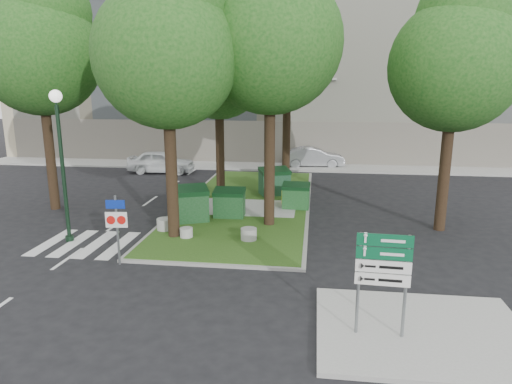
% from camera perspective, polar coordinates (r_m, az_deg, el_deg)
% --- Properties ---
extents(ground, '(120.00, 120.00, 0.00)m').
position_cam_1_polar(ground, '(15.44, -7.60, -9.03)').
color(ground, black).
rests_on(ground, ground).
extents(median_island, '(6.00, 16.00, 0.12)m').
position_cam_1_polar(median_island, '(22.77, -1.22, -1.40)').
color(median_island, '#244D16').
rests_on(median_island, ground).
extents(median_kerb, '(6.30, 16.30, 0.10)m').
position_cam_1_polar(median_kerb, '(22.77, -1.22, -1.42)').
color(median_kerb, gray).
rests_on(median_kerb, ground).
extents(sidewalk_corner, '(5.00, 4.00, 0.12)m').
position_cam_1_polar(sidewalk_corner, '(12.08, 20.05, -16.14)').
color(sidewalk_corner, '#999993').
rests_on(sidewalk_corner, ground).
extents(building_sidewalk, '(42.00, 3.00, 0.12)m').
position_cam_1_polar(building_sidewalk, '(33.00, 0.66, 3.22)').
color(building_sidewalk, '#999993').
rests_on(building_sidewalk, ground).
extents(zebra_crossing, '(5.00, 3.00, 0.01)m').
position_cam_1_polar(zebra_crossing, '(18.01, -18.02, -6.26)').
color(zebra_crossing, silver).
rests_on(zebra_crossing, ground).
extents(apartment_building, '(41.00, 12.00, 16.00)m').
position_cam_1_polar(apartment_building, '(40.01, 2.01, 16.39)').
color(apartment_building, tan).
rests_on(apartment_building, ground).
extents(tree_median_near_left, '(5.20, 5.20, 10.53)m').
position_cam_1_polar(tree_median_near_left, '(17.21, -10.86, 18.01)').
color(tree_median_near_left, black).
rests_on(tree_median_near_left, ground).
extents(tree_median_near_right, '(5.60, 5.60, 11.46)m').
position_cam_1_polar(tree_median_near_right, '(18.53, 2.12, 19.95)').
color(tree_median_near_right, black).
rests_on(tree_median_near_right, ground).
extents(tree_median_mid, '(4.80, 4.80, 9.99)m').
position_cam_1_polar(tree_median_mid, '(23.34, -4.47, 16.07)').
color(tree_median_mid, black).
rests_on(tree_median_mid, ground).
extents(tree_median_far, '(5.80, 5.80, 11.93)m').
position_cam_1_polar(tree_median_far, '(25.99, 4.23, 18.75)').
color(tree_median_far, black).
rests_on(tree_median_far, ground).
extents(tree_street_left, '(5.40, 5.40, 11.00)m').
position_cam_1_polar(tree_street_left, '(23.37, -25.29, 16.54)').
color(tree_street_left, black).
rests_on(tree_street_left, ground).
extents(tree_street_right, '(5.00, 5.00, 10.06)m').
position_cam_1_polar(tree_street_right, '(19.58, 23.93, 15.57)').
color(tree_street_right, black).
rests_on(tree_street_right, ground).
extents(dumpster_a, '(1.95, 1.69, 1.52)m').
position_cam_1_polar(dumpster_a, '(19.72, -8.39, -1.50)').
color(dumpster_a, '#0F3815').
rests_on(dumpster_a, median_island).
extents(dumpster_b, '(1.39, 0.99, 1.27)m').
position_cam_1_polar(dumpster_b, '(20.19, -3.35, -1.37)').
color(dumpster_b, '#113D18').
rests_on(dumpster_b, median_island).
extents(dumpster_c, '(1.85, 1.59, 1.44)m').
position_cam_1_polar(dumpster_c, '(24.22, 2.32, 1.32)').
color(dumpster_c, '#10371F').
rests_on(dumpster_c, median_island).
extents(dumpster_d, '(1.33, 0.96, 1.20)m').
position_cam_1_polar(dumpster_d, '(21.64, 5.03, -0.49)').
color(dumpster_d, '#16491C').
rests_on(dumpster_d, median_island).
extents(bollard_left, '(0.64, 0.64, 0.45)m').
position_cam_1_polar(bollard_left, '(18.79, -11.33, -3.95)').
color(bollard_left, '#999994').
rests_on(bollard_left, median_island).
extents(bollard_right, '(0.61, 0.61, 0.43)m').
position_cam_1_polar(bollard_right, '(17.27, -0.91, -5.27)').
color(bollard_right, gray).
rests_on(bollard_right, median_island).
extents(bollard_mid, '(0.50, 0.50, 0.36)m').
position_cam_1_polar(bollard_mid, '(17.77, -8.71, -5.01)').
color(bollard_mid, '#A5A4A0').
rests_on(bollard_mid, median_island).
extents(litter_bin, '(0.42, 0.42, 0.73)m').
position_cam_1_polar(litter_bin, '(22.42, 3.75, -0.53)').
color(litter_bin, yellow).
rests_on(litter_bin, median_island).
extents(street_lamp, '(0.45, 0.45, 5.65)m').
position_cam_1_polar(street_lamp, '(18.17, -23.22, 5.02)').
color(street_lamp, black).
rests_on(street_lamp, ground).
extents(traffic_sign_pole, '(0.71, 0.12, 2.36)m').
position_cam_1_polar(traffic_sign_pole, '(15.51, -17.01, -3.47)').
color(traffic_sign_pole, slate).
rests_on(traffic_sign_pole, ground).
extents(directional_sign, '(1.24, 0.13, 2.48)m').
position_cam_1_polar(directional_sign, '(10.86, 15.59, -9.23)').
color(directional_sign, slate).
rests_on(directional_sign, sidewalk_corner).
extents(car_white, '(4.53, 1.96, 1.52)m').
position_cam_1_polar(car_white, '(31.43, -11.76, 3.73)').
color(car_white, white).
rests_on(car_white, ground).
extents(car_silver, '(4.56, 2.05, 1.45)m').
position_cam_1_polar(car_silver, '(33.19, 7.16, 4.34)').
color(car_silver, '#989BA0').
rests_on(car_silver, ground).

